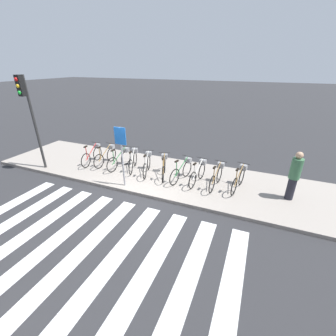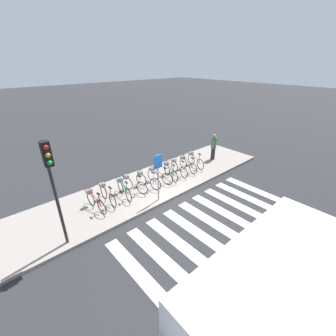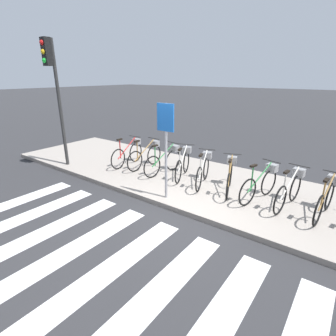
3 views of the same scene
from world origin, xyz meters
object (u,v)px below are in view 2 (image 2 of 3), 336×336
Objects in this scene: parked_bicycle_0 at (95,200)px; parked_bicycle_2 at (123,188)px; parked_bicycle_8 at (187,164)px; parked_bicycle_4 at (147,180)px; parked_bicycle_9 at (195,160)px; parked_bicycle_3 at (133,183)px; parked_bicycle_5 at (158,175)px; parked_bicycle_1 at (107,193)px; parked_bicycle_6 at (170,171)px; sign_post at (158,170)px; pedestrian at (214,146)px; parked_bicycle_7 at (178,167)px; traffic_light at (51,175)px.

parked_bicycle_2 is (1.44, 0.06, 0.00)m from parked_bicycle_0.
parked_bicycle_4 is at bearing 179.75° from parked_bicycle_8.
parked_bicycle_2 is 4.95m from parked_bicycle_9.
parked_bicycle_3 is 1.48m from parked_bicycle_5.
parked_bicycle_1 is 0.80m from parked_bicycle_2.
parked_bicycle_0 is 0.66m from parked_bicycle_1.
parked_bicycle_0 and parked_bicycle_1 have the same top height.
parked_bicycle_4 and parked_bicycle_5 have the same top height.
parked_bicycle_0 is 1.02× the size of parked_bicycle_6.
parked_bicycle_4 is at bearing 179.48° from parked_bicycle_6.
pedestrian is at bearing 13.46° from sign_post.
parked_bicycle_1 is 1.38m from parked_bicycle_3.
parked_bicycle_0 is 1.00× the size of parked_bicycle_2.
pedestrian reaches higher than parked_bicycle_3.
pedestrian is (1.66, -0.05, 0.46)m from parked_bicycle_9.
parked_bicycle_3 and parked_bicycle_7 have the same top height.
parked_bicycle_5 is (2.06, -0.04, 0.00)m from parked_bicycle_2.
traffic_light is (-8.02, -1.44, 2.28)m from parked_bicycle_9.
pedestrian reaches higher than parked_bicycle_9.
parked_bicycle_5 is 0.79m from parked_bicycle_6.
parked_bicycle_0 is at bearing -177.58° from parked_bicycle_2.
traffic_light is 4.26m from sign_post.
parked_bicycle_9 is 0.68× the size of sign_post.
parked_bicycle_5 is at bearing -2.55° from parked_bicycle_1.
pedestrian is at bearing 1.41° from parked_bicycle_8.
parked_bicycle_2 is at bearing -179.98° from pedestrian.
parked_bicycle_1 is at bearing 179.72° from parked_bicycle_9.
parked_bicycle_5 is 0.86× the size of pedestrian.
parked_bicycle_3 is at bearing 21.91° from traffic_light.
parked_bicycle_2 is at bearing -171.69° from parked_bicycle_3.
parked_bicycle_9 is (6.39, 0.12, 0.00)m from parked_bicycle_0.
parked_bicycle_4 is 1.54m from parked_bicycle_6.
parked_bicycle_2 is at bearing 179.44° from parked_bicycle_7.
sign_post reaches higher than parked_bicycle_4.
parked_bicycle_8 is at bearing -178.59° from pedestrian.
traffic_light reaches higher than pedestrian.
pedestrian is at bearing 0.02° from parked_bicycle_2.
parked_bicycle_4 is 0.75m from parked_bicycle_5.
sign_post reaches higher than parked_bicycle_0.
parked_bicycle_1 is 3.54m from traffic_light.
parked_bicycle_4 is at bearing -179.80° from parked_bicycle_5.
parked_bicycle_5 is 0.96× the size of parked_bicycle_7.
parked_bicycle_7 is 0.68× the size of sign_post.
pedestrian is at bearing -1.85° from parked_bicycle_9.
parked_bicycle_2 is at bearing -6.02° from parked_bicycle_1.
parked_bicycle_1 is at bearing 179.36° from pedestrian.
parked_bicycle_0 is at bearing -179.98° from parked_bicycle_8.
parked_bicycle_7 is (4.27, -0.12, 0.00)m from parked_bicycle_1.
parked_bicycle_3 is at bearing 4.13° from parked_bicycle_0.
traffic_light reaches higher than parked_bicycle_7.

